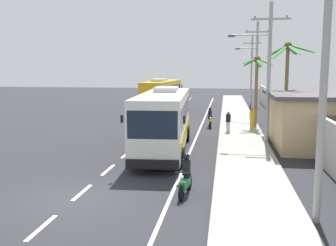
% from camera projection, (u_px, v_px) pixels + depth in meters
% --- Properties ---
extents(ground_plane, '(160.00, 160.00, 0.00)m').
position_uv_depth(ground_plane, '(74.00, 199.00, 14.65)').
color(ground_plane, '#28282D').
extents(sidewalk_kerb, '(3.20, 90.00, 0.14)m').
position_uv_depth(sidewalk_kerb, '(244.00, 149.00, 23.43)').
color(sidewalk_kerb, '#999993').
rests_on(sidewalk_kerb, ground).
extents(lane_markings, '(3.74, 71.51, 0.01)m').
position_uv_depth(lane_markings, '(178.00, 134.00, 28.92)').
color(lane_markings, white).
rests_on(lane_markings, ground).
extents(boundary_wall, '(0.24, 60.00, 2.46)m').
position_uv_depth(boundary_wall, '(298.00, 122.00, 26.63)').
color(boundary_wall, '#B2B2AD').
rests_on(boundary_wall, ground).
extents(coach_bus_foreground, '(3.42, 11.32, 3.76)m').
position_uv_depth(coach_bus_foreground, '(164.00, 119.00, 22.93)').
color(coach_bus_foreground, silver).
rests_on(coach_bus_foreground, ground).
extents(coach_bus_far_lane, '(3.36, 11.62, 3.71)m').
position_uv_depth(coach_bus_far_lane, '(162.00, 94.00, 44.66)').
color(coach_bus_far_lane, gold).
rests_on(coach_bus_far_lane, ground).
extents(motorcycle_beside_bus, '(0.56, 1.96, 1.67)m').
position_uv_depth(motorcycle_beside_bus, '(210.00, 119.00, 32.16)').
color(motorcycle_beside_bus, black).
rests_on(motorcycle_beside_bus, ground).
extents(motorcycle_trailing, '(0.56, 1.96, 1.65)m').
position_uv_depth(motorcycle_trailing, '(186.00, 178.00, 15.10)').
color(motorcycle_trailing, black).
rests_on(motorcycle_trailing, ground).
extents(pedestrian_near_kerb, '(0.36, 0.36, 1.70)m').
position_uv_depth(pedestrian_near_kerb, '(252.00, 118.00, 30.22)').
color(pedestrian_near_kerb, gold).
rests_on(pedestrian_near_kerb, sidewalk_kerb).
extents(pedestrian_midwalk, '(0.36, 0.36, 1.59)m').
position_uv_depth(pedestrian_midwalk, '(228.00, 121.00, 29.02)').
color(pedestrian_midwalk, beige).
rests_on(pedestrian_midwalk, sidewalk_kerb).
extents(utility_pole_nearest, '(2.55, 0.24, 9.32)m').
position_uv_depth(utility_pole_nearest, '(325.00, 70.00, 11.81)').
color(utility_pole_nearest, '#9E9E99').
rests_on(utility_pole_nearest, ground).
extents(utility_pole_mid, '(3.86, 0.24, 9.03)m').
position_uv_depth(utility_pole_mid, '(267.00, 69.00, 24.63)').
color(utility_pole_mid, '#9E9E99').
rests_on(utility_pole_mid, ground).
extents(utility_pole_far, '(3.28, 0.24, 9.31)m').
position_uv_depth(utility_pole_far, '(256.00, 67.00, 37.35)').
color(utility_pole_far, '#9E9E99').
rests_on(utility_pole_far, ground).
extents(utility_pole_distant, '(2.34, 0.24, 9.04)m').
position_uv_depth(utility_pole_distant, '(252.00, 69.00, 50.09)').
color(utility_pole_distant, '#9E9E99').
rests_on(utility_pole_distant, ground).
extents(palm_nearest, '(2.66, 2.60, 5.91)m').
position_uv_depth(palm_nearest, '(256.00, 76.00, 31.44)').
color(palm_nearest, brown).
rests_on(palm_nearest, ground).
extents(palm_second, '(3.46, 3.68, 6.75)m').
position_uv_depth(palm_second, '(288.00, 67.00, 27.22)').
color(palm_second, brown).
rests_on(palm_second, ground).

